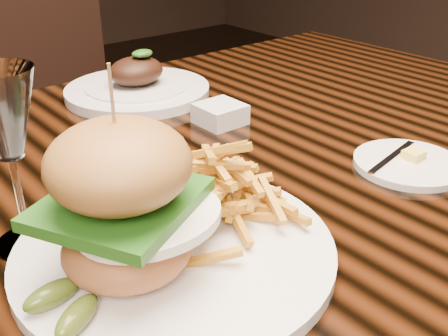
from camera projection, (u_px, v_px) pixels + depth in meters
dining_table at (170, 214)px, 0.77m from camera, size 1.60×0.90×0.75m
burger_plate at (170, 209)px, 0.52m from camera, size 0.33×0.33×0.22m
side_saucer at (408, 163)px, 0.73m from camera, size 0.15×0.15×0.02m
ramekin at (220, 114)px, 0.87m from camera, size 0.08×0.08×0.03m
wine_glass at (4, 121)px, 0.50m from camera, size 0.07×0.07×0.19m
far_dish at (137, 87)px, 0.99m from camera, size 0.27×0.27×0.09m
chair_far at (55, 107)px, 1.55m from camera, size 0.47×0.47×0.95m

